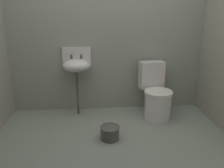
# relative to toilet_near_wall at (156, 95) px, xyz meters

# --- Properties ---
(ground_plane) EXTENTS (3.30, 2.87, 0.08)m
(ground_plane) POSITION_rel_toilet_near_wall_xyz_m (-0.69, -0.88, -0.36)
(ground_plane) COLOR gray
(wall_back) EXTENTS (3.30, 0.10, 2.39)m
(wall_back) POSITION_rel_toilet_near_wall_xyz_m (-0.69, 0.40, 0.87)
(wall_back) COLOR gray
(wall_back) RESTS_ON ground
(toilet_near_wall) EXTENTS (0.45, 0.63, 0.78)m
(toilet_near_wall) POSITION_rel_toilet_near_wall_xyz_m (0.00, 0.00, 0.00)
(toilet_near_wall) COLOR silver
(toilet_near_wall) RESTS_ON ground
(sink) EXTENTS (0.42, 0.35, 0.99)m
(sink) POSITION_rel_toilet_near_wall_xyz_m (-1.14, 0.19, 0.43)
(sink) COLOR #524F48
(sink) RESTS_ON ground
(bucket) EXTENTS (0.24, 0.24, 0.17)m
(bucket) POSITION_rel_toilet_near_wall_xyz_m (-0.72, -0.61, -0.23)
(bucket) COLOR #524F48
(bucket) RESTS_ON ground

